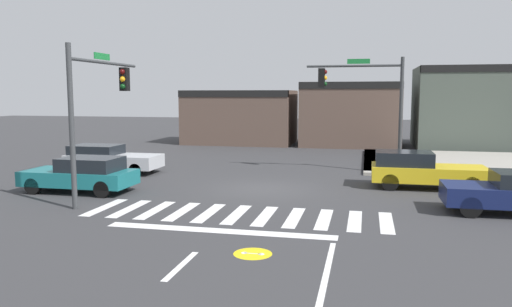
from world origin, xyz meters
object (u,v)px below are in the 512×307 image
at_px(traffic_signal_northeast, 365,94).
at_px(car_teal, 82,174).
at_px(car_silver, 110,158).
at_px(car_yellow, 421,170).
at_px(traffic_signal_southwest, 98,96).

relative_size(traffic_signal_northeast, car_teal, 1.29).
bearing_deg(car_silver, car_yellow, -3.67).
xyz_separation_m(car_teal, car_silver, (-1.43, 4.79, -0.01)).
relative_size(car_teal, car_silver, 0.96).
bearing_deg(car_teal, car_silver, -73.39).
relative_size(traffic_signal_northeast, car_silver, 1.24).
bearing_deg(traffic_signal_northeast, car_yellow, 122.84).
bearing_deg(traffic_signal_northeast, car_silver, 12.43).
distance_m(traffic_signal_southwest, car_yellow, 13.28).
bearing_deg(car_teal, traffic_signal_southwest, 144.58).
relative_size(traffic_signal_southwest, traffic_signal_northeast, 0.98).
distance_m(traffic_signal_southwest, traffic_signal_northeast, 12.84).
relative_size(car_yellow, car_teal, 1.04).
bearing_deg(car_teal, traffic_signal_northeast, -145.60).
height_order(traffic_signal_northeast, car_yellow, traffic_signal_northeast).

